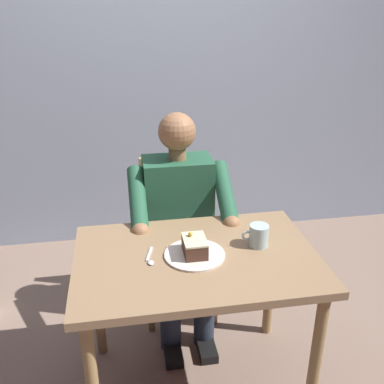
# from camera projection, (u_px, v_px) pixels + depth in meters

# --- Properties ---
(ground_plane) EXTENTS (14.00, 14.00, 0.00)m
(ground_plane) POSITION_uv_depth(u_px,v_px,m) (196.00, 381.00, 2.13)
(ground_plane) COLOR #876D5D
(cafe_rear_panel) EXTENTS (6.40, 0.12, 3.00)m
(cafe_rear_panel) POSITION_uv_depth(u_px,v_px,m) (155.00, 33.00, 2.93)
(cafe_rear_panel) COLOR #9BAAC0
(cafe_rear_panel) RESTS_ON ground
(dining_table) EXTENTS (1.03, 0.69, 0.72)m
(dining_table) POSITION_uv_depth(u_px,v_px,m) (197.00, 274.00, 1.87)
(dining_table) COLOR #92714F
(dining_table) RESTS_ON ground
(chair) EXTENTS (0.42, 0.42, 0.90)m
(chair) POSITION_uv_depth(u_px,v_px,m) (176.00, 229.00, 2.52)
(chair) COLOR #97794A
(chair) RESTS_ON ground
(seated_person) EXTENTS (0.53, 0.58, 1.20)m
(seated_person) POSITION_uv_depth(u_px,v_px,m) (180.00, 223.00, 2.31)
(seated_person) COLOR #25583C
(seated_person) RESTS_ON ground
(dessert_plate) EXTENTS (0.26, 0.26, 0.01)m
(dessert_plate) POSITION_uv_depth(u_px,v_px,m) (194.00, 254.00, 1.83)
(dessert_plate) COLOR silver
(dessert_plate) RESTS_ON dining_table
(cake_slice) EXTENTS (0.09, 0.13, 0.09)m
(cake_slice) POSITION_uv_depth(u_px,v_px,m) (194.00, 246.00, 1.82)
(cake_slice) COLOR #503022
(cake_slice) RESTS_ON dessert_plate
(coffee_cup) EXTENTS (0.12, 0.08, 0.10)m
(coffee_cup) POSITION_uv_depth(u_px,v_px,m) (258.00, 235.00, 1.89)
(coffee_cup) COLOR silver
(coffee_cup) RESTS_ON dining_table
(dessert_spoon) EXTENTS (0.04, 0.14, 0.01)m
(dessert_spoon) POSITION_uv_depth(u_px,v_px,m) (150.00, 259.00, 1.80)
(dessert_spoon) COLOR silver
(dessert_spoon) RESTS_ON dining_table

